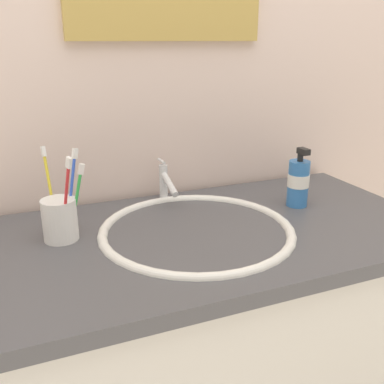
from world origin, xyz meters
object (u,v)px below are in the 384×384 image
faucet (165,182)px  toothbrush_cup (60,220)px  soap_dispenser (298,182)px  toothbrush_yellow (49,185)px  toothbrush_blue (72,187)px  toothbrush_green (77,196)px  toothbrush_red (66,195)px

faucet → toothbrush_cup: size_ratio=1.45×
faucet → soap_dispenser: 0.37m
toothbrush_cup → soap_dispenser: 0.63m
toothbrush_cup → soap_dispenser: bearing=-1.9°
soap_dispenser → toothbrush_yellow: bearing=173.5°
toothbrush_blue → soap_dispenser: toothbrush_blue is taller
faucet → toothbrush_cup: (-0.31, -0.15, -0.01)m
toothbrush_cup → soap_dispenser: (0.63, -0.02, 0.02)m
toothbrush_cup → toothbrush_green: (0.04, -0.01, 0.05)m
faucet → toothbrush_blue: toothbrush_blue is taller
faucet → toothbrush_red: size_ratio=0.70×
toothbrush_cup → toothbrush_yellow: 0.09m
toothbrush_red → toothbrush_blue: toothbrush_red is taller
toothbrush_yellow → soap_dispenser: 0.65m
faucet → toothbrush_red: 0.36m
toothbrush_cup → toothbrush_yellow: toothbrush_yellow is taller
toothbrush_yellow → toothbrush_blue: bearing=-35.0°
toothbrush_yellow → toothbrush_red: bearing=-73.4°
faucet → toothbrush_yellow: 0.34m
toothbrush_green → soap_dispenser: (0.59, -0.01, -0.03)m
toothbrush_blue → soap_dispenser: bearing=-4.0°
toothbrush_cup → toothbrush_red: size_ratio=0.48×
toothbrush_red → toothbrush_green: (0.03, 0.03, -0.02)m
toothbrush_red → soap_dispenser: bearing=1.5°
toothbrush_yellow → faucet: bearing=17.7°
soap_dispenser → faucet: bearing=151.7°
faucet → toothbrush_cup: faucet is taller
toothbrush_red → faucet: bearing=33.1°
faucet → toothbrush_green: 0.32m
toothbrush_green → toothbrush_blue: bearing=103.5°
toothbrush_red → soap_dispenser: (0.62, 0.02, -0.05)m
soap_dispenser → toothbrush_red: bearing=-178.5°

